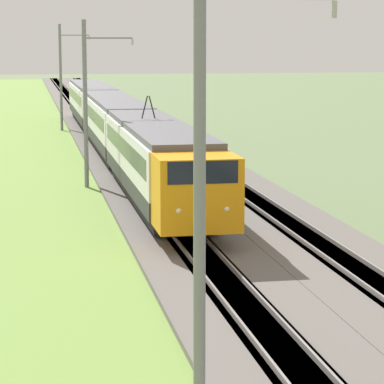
{
  "coord_description": "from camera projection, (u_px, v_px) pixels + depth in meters",
  "views": [
    {
      "loc": [
        -10.54,
        5.74,
        7.42
      ],
      "look_at": [
        20.65,
        0.0,
        2.15
      ],
      "focal_mm": 85.0,
      "sensor_mm": 36.0,
      "label": 1
    }
  ],
  "objects": [
    {
      "name": "grass_verge",
      "position": [
        6.0,
        155.0,
        59.7
      ],
      "size": [
        240.0,
        13.35,
        0.12
      ],
      "color": "olive",
      "rests_on": "ground"
    },
    {
      "name": "passenger_train",
      "position": [
        115.0,
        121.0,
        59.17
      ],
      "size": [
        59.2,
        3.0,
        4.89
      ],
      "rotation": [
        0.0,
        0.0,
        3.14
      ],
      "color": "orange",
      "rests_on": "ground"
    },
    {
      "name": "ballast_main",
      "position": [
        113.0,
        151.0,
        60.95
      ],
      "size": [
        240.0,
        4.4,
        0.3
      ],
      "color": "#605B56",
      "rests_on": "ground"
    },
    {
      "name": "ballast_adjacent",
      "position": [
        178.0,
        150.0,
        61.74
      ],
      "size": [
        240.0,
        4.4,
        0.3
      ],
      "color": "#605B56",
      "rests_on": "ground"
    },
    {
      "name": "catenary_mast_mid",
      "position": [
        87.0,
        103.0,
        45.36
      ],
      "size": [
        0.22,
        2.56,
        8.48
      ],
      "color": "slate",
      "rests_on": "ground"
    },
    {
      "name": "catenary_mast_near",
      "position": [
        203.0,
        199.0,
        16.01
      ],
      "size": [
        0.22,
        2.56,
        9.07
      ],
      "color": "slate",
      "rests_on": "ground"
    },
    {
      "name": "catenary_mast_far",
      "position": [
        61.0,
        77.0,
        74.64
      ],
      "size": [
        0.22,
        2.56,
        8.82
      ],
      "color": "slate",
      "rests_on": "ground"
    },
    {
      "name": "track_adjacent",
      "position": [
        178.0,
        149.0,
        61.73
      ],
      "size": [
        240.0,
        1.57,
        0.45
      ],
      "color": "#4C4238",
      "rests_on": "ground"
    },
    {
      "name": "track_main",
      "position": [
        113.0,
        151.0,
        60.94
      ],
      "size": [
        240.0,
        1.57,
        0.45
      ],
      "color": "#4C4238",
      "rests_on": "ground"
    }
  ]
}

